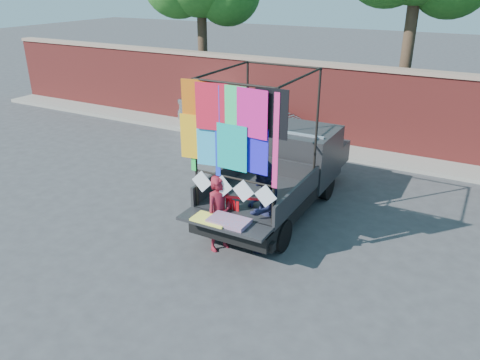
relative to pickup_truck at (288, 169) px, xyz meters
The scene contains 8 objects.
ground 2.51m from the pickup_truck, 80.65° to the right, with size 90.00×90.00×0.00m, color #38383A.
brick_wall 4.71m from the pickup_truck, 85.30° to the left, with size 30.00×0.45×2.61m.
curb 4.06m from the pickup_truck, 84.47° to the left, with size 30.00×1.20×0.12m, color gray.
pickup_truck is the anchor object (origin of this frame).
sedan 5.10m from the pickup_truck, 131.79° to the left, with size 1.62×4.64×1.53m, color #B4B8BB.
woman 2.66m from the pickup_truck, 96.48° to the right, with size 0.57×0.38×1.57m, color maroon.
man 2.30m from the pickup_truck, 79.35° to the right, with size 0.90×0.70×1.85m, color #151835.
streamer_bundle 2.46m from the pickup_truck, 90.85° to the right, with size 0.87×0.32×0.62m.
Camera 1 is at (3.56, -7.25, 5.01)m, focal length 35.00 mm.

